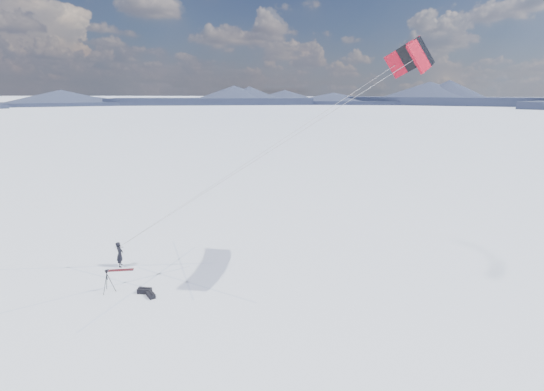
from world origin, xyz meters
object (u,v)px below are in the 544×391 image
(gear_bag_a, at_px, (145,291))
(gear_bag_b, at_px, (151,295))
(snowkiter, at_px, (121,266))
(tripod, at_px, (107,278))
(snowboard, at_px, (121,270))

(gear_bag_a, xyz_separation_m, gear_bag_b, (0.56, -0.29, -0.02))
(snowkiter, relative_size, gear_bag_b, 2.33)
(snowkiter, bearing_deg, gear_bag_b, -148.84)
(tripod, bearing_deg, gear_bag_b, -20.76)
(snowkiter, distance_m, tripod, 3.40)
(snowboard, relative_size, gear_bag_b, 2.13)
(snowboard, distance_m, tripod, 2.81)
(snowkiter, height_order, gear_bag_b, snowkiter)
(tripod, relative_size, gear_bag_a, 1.69)
(snowboard, xyz_separation_m, tripod, (0.99, -2.50, 0.83))
(gear_bag_a, bearing_deg, gear_bag_b, -37.35)
(snowkiter, height_order, snowboard, snowkiter)
(tripod, relative_size, gear_bag_b, 1.89)
(snowboard, distance_m, gear_bag_b, 4.27)
(tripod, xyz_separation_m, gear_bag_a, (1.98, 0.38, -0.70))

